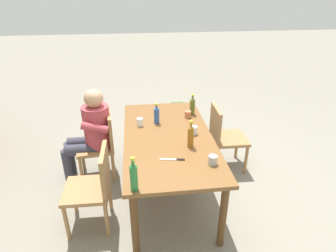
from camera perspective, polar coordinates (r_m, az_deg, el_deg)
The scene contains 16 objects.
ground_plane at distance 3.55m, azimuth 0.00°, elevation -12.70°, with size 24.00×24.00×0.00m, color gray.
dining_table at distance 3.16m, azimuth 0.00°, elevation -3.26°, with size 1.86×0.96×0.75m.
chair_far_right at distance 3.64m, azimuth -13.15°, elevation -3.08°, with size 0.48×0.48×0.87m.
chair_far_left at distance 2.94m, azimuth -14.53°, elevation -11.30°, with size 0.45×0.45×0.87m.
chair_near_right at distance 3.77m, azimuth 11.04°, elevation -1.71°, with size 0.45×0.45×0.87m.
person_in_white_shirt at distance 3.57m, azimuth -15.17°, elevation -0.91°, with size 0.47×0.61×1.18m.
bottle_amber at distance 2.88m, azimuth 4.57°, elevation -1.91°, with size 0.06×0.06×0.29m.
bottle_green at distance 2.31m, azimuth -6.87°, elevation -9.91°, with size 0.06×0.06×0.31m.
bottle_olive at distance 3.60m, azimuth 4.89°, elevation 4.07°, with size 0.06×0.06×0.27m.
bottle_blue at distance 3.36m, azimuth -2.29°, elevation 2.28°, with size 0.06×0.06×0.25m.
cup_steel at distance 2.67m, azimuth 8.94°, elevation -6.73°, with size 0.08×0.08×0.09m, color #B2B7BC.
cup_white at distance 3.33m, azimuth -5.65°, elevation 0.78°, with size 0.07×0.07×0.10m, color white.
cup_terracotta at distance 3.54m, azimuth 4.01°, elevation 2.35°, with size 0.08×0.08×0.08m, color #BC6B47.
cup_glass at distance 3.15m, azimuth 5.12°, elevation -0.85°, with size 0.08×0.08×0.09m, color silver.
table_knife at distance 2.72m, azimuth 1.23°, elevation -6.69°, with size 0.06×0.24×0.01m.
backpack_by_near_side at distance 4.78m, azimuth 2.21°, elevation 1.56°, with size 0.33×0.26×0.46m.
Camera 1 is at (-2.72, 0.33, 2.26)m, focal length 30.46 mm.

